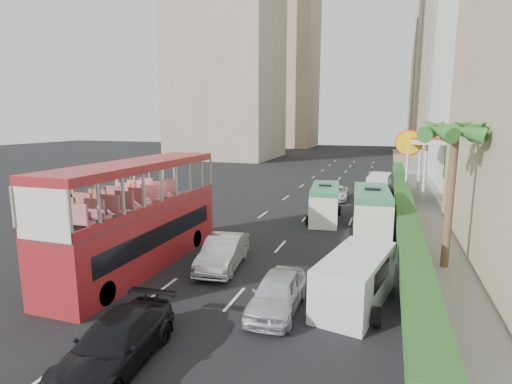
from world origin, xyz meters
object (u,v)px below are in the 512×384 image
at_px(minibus_far, 371,212).
at_px(panel_van_near, 355,280).
at_px(car_silver_lane_a, 223,267).
at_px(car_black, 117,365).
at_px(van_asset, 336,200).
at_px(palm_tree, 450,199).
at_px(panel_van_far, 379,184).
at_px(shell_station, 446,168).
at_px(minibus_near, 325,203).
at_px(double_decker_bus, 139,215).
at_px(car_silver_lane_b, 277,311).

distance_m(minibus_far, panel_van_near, 10.18).
distance_m(car_silver_lane_a, car_black, 8.11).
bearing_deg(minibus_far, car_silver_lane_a, -132.49).
bearing_deg(van_asset, palm_tree, -69.03).
bearing_deg(panel_van_far, shell_station, -2.94).
relative_size(minibus_far, panel_van_far, 1.34).
xyz_separation_m(panel_van_near, shell_station, (5.90, 23.90, 1.78)).
xyz_separation_m(car_black, minibus_near, (3.02, 18.92, 1.21)).
bearing_deg(panel_van_near, car_black, -123.07).
distance_m(minibus_near, shell_station, 14.41).
distance_m(double_decker_bus, car_silver_lane_b, 8.22).
height_order(car_silver_lane_a, palm_tree, palm_tree).
bearing_deg(minibus_far, panel_van_far, 84.87).
xyz_separation_m(van_asset, panel_van_far, (3.52, 4.25, 0.93)).
height_order(van_asset, panel_van_near, panel_van_near).
relative_size(minibus_near, palm_tree, 0.86).
bearing_deg(panel_van_near, shell_station, 87.99).
bearing_deg(car_black, palm_tree, 43.38).
bearing_deg(car_silver_lane_b, palm_tree, 44.49).
bearing_deg(panel_van_far, car_silver_lane_b, -92.07).
xyz_separation_m(car_silver_lane_a, panel_van_near, (6.27, -1.95, 0.97)).
bearing_deg(minibus_near, car_silver_lane_b, -94.53).
xyz_separation_m(car_silver_lane_a, car_black, (0.13, -8.11, 0.00)).
relative_size(car_silver_lane_b, panel_van_near, 0.85).
bearing_deg(shell_station, car_black, -111.84).
xyz_separation_m(van_asset, palm_tree, (6.96, -15.47, 3.38)).
distance_m(car_silver_lane_b, car_black, 5.82).
bearing_deg(car_silver_lane_b, double_decker_bus, 161.44).
height_order(double_decker_bus, palm_tree, palm_tree).
xyz_separation_m(double_decker_bus, car_silver_lane_a, (3.83, 1.05, -2.53)).
xyz_separation_m(car_silver_lane_b, palm_tree, (6.36, 6.40, 3.38)).
distance_m(car_silver_lane_a, panel_van_far, 23.60).
height_order(minibus_near, panel_van_far, minibus_near).
distance_m(van_asset, shell_station, 10.19).
relative_size(panel_van_far, palm_tree, 0.72).
bearing_deg(shell_station, double_decker_bus, -124.82).
xyz_separation_m(panel_van_far, shell_station, (5.64, -0.72, 1.82)).
distance_m(panel_van_near, palm_tree, 6.60).
bearing_deg(car_black, double_decker_bus, 114.33).
distance_m(car_silver_lane_b, minibus_far, 12.08).
distance_m(palm_tree, shell_station, 19.14).
bearing_deg(double_decker_bus, car_silver_lane_b, -17.88).
relative_size(van_asset, minibus_near, 0.80).
relative_size(car_silver_lane_a, panel_van_far, 0.99).
relative_size(panel_van_near, shell_station, 0.61).
bearing_deg(double_decker_bus, minibus_far, 42.21).
xyz_separation_m(car_black, panel_van_far, (6.40, 30.78, 0.93)).
height_order(double_decker_bus, car_silver_lane_a, double_decker_bus).
height_order(panel_van_near, shell_station, shell_station).
height_order(minibus_far, panel_van_near, minibus_far).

